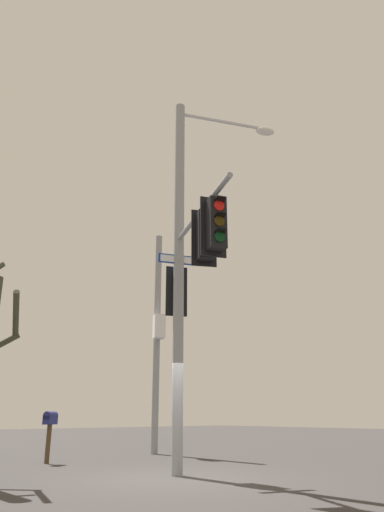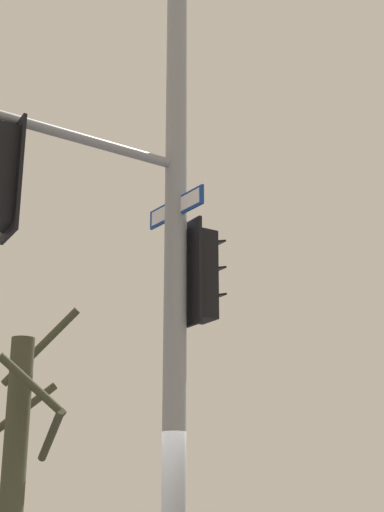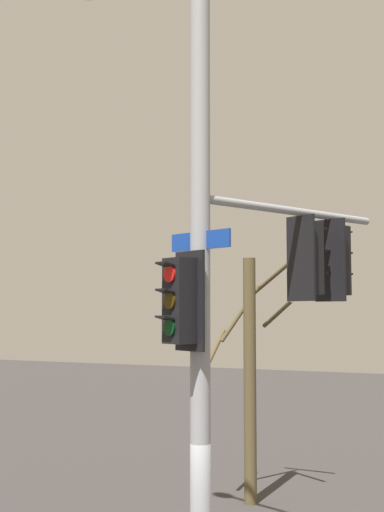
% 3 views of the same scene
% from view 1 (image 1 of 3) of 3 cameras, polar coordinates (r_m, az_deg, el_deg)
% --- Properties ---
extents(ground_plane, '(80.00, 80.00, 0.00)m').
position_cam_1_polar(ground_plane, '(11.44, -2.19, -24.93)').
color(ground_plane, '#343130').
extents(main_signal_pole_assembly, '(4.36, 4.10, 9.83)m').
position_cam_1_polar(main_signal_pole_assembly, '(11.91, -0.23, 0.47)').
color(main_signal_pole_assembly, gray).
rests_on(main_signal_pole_assembly, ground).
extents(secondary_pole_assembly, '(0.58, 0.78, 8.19)m').
position_cam_1_polar(secondary_pole_assembly, '(18.41, -4.14, -9.33)').
color(secondary_pole_assembly, gray).
rests_on(secondary_pole_assembly, ground).
extents(mailbox, '(0.50, 0.44, 1.41)m').
position_cam_1_polar(mailbox, '(15.28, -16.51, -18.41)').
color(mailbox, '#4C3823').
rests_on(mailbox, ground).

